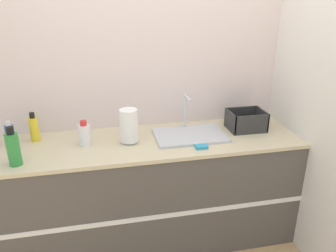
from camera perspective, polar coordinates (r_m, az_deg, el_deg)
The scene contains 11 objects.
wall_back at distance 2.79m, azimuth -4.23°, elevation 7.37°, with size 4.74×0.06×2.60m.
wall_right at distance 2.88m, azimuth 21.46°, elevation 6.37°, with size 0.06×2.66×2.60m.
counter_cabinet at distance 2.80m, azimuth -2.71°, elevation -11.21°, with size 2.37×0.68×0.94m.
sink at distance 2.64m, azimuth 3.82°, elevation -1.37°, with size 0.56×0.38×0.31m.
paper_towel_roll at distance 2.50m, azimuth -6.81°, elevation 0.02°, with size 0.14×0.14×0.27m.
dish_rack at distance 2.83m, azimuth 13.41°, elevation 0.66°, with size 0.30×0.23×0.16m.
bottle_blue at distance 2.71m, azimuth -25.79°, elevation -1.40°, with size 0.07×0.07×0.19m.
bottle_green at distance 2.38m, azimuth -25.34°, elevation -3.54°, with size 0.09×0.09×0.27m.
bottle_yellow at distance 2.72m, azimuth -22.29°, elevation -0.42°, with size 0.07×0.07×0.23m.
bottle_white_spray at distance 2.53m, azimuth -14.34°, elevation -1.42°, with size 0.09×0.09×0.19m.
sponge at distance 2.44m, azimuth 5.83°, elevation -3.62°, with size 0.09×0.06×0.02m.
Camera 1 is at (-0.36, -1.99, 2.00)m, focal length 35.00 mm.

